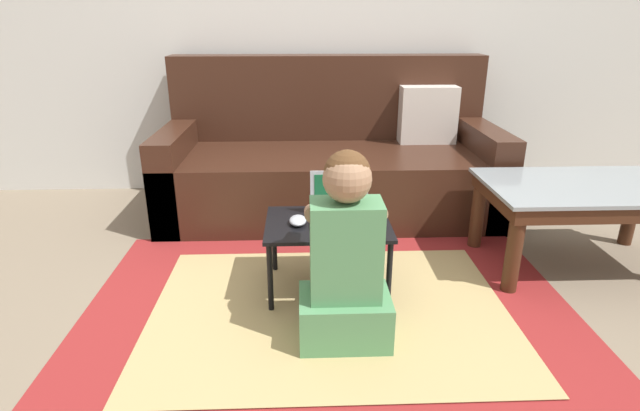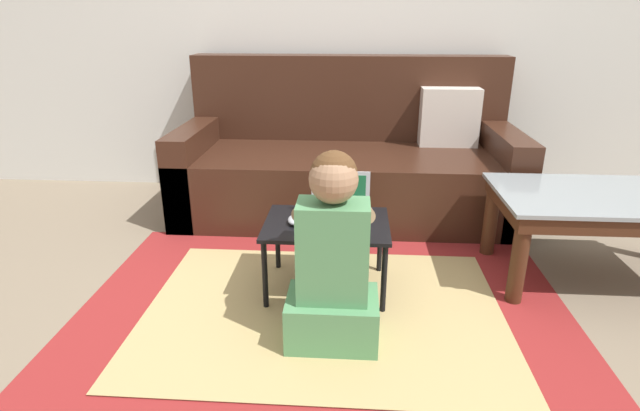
{
  "view_description": "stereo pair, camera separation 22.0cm",
  "coord_description": "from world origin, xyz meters",
  "px_view_note": "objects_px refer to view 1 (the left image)",
  "views": [
    {
      "loc": [
        -0.05,
        -1.81,
        1.17
      ],
      "look_at": [
        0.03,
        0.25,
        0.39
      ],
      "focal_mm": 28.0,
      "sensor_mm": 36.0,
      "label": 1
    },
    {
      "loc": [
        0.17,
        -1.8,
        1.17
      ],
      "look_at": [
        0.03,
        0.25,
        0.39
      ],
      "focal_mm": 28.0,
      "sensor_mm": 36.0,
      "label": 2
    }
  ],
  "objects_px": {
    "laptop": "(340,212)",
    "person_seated": "(345,261)",
    "coffee_table": "(585,198)",
    "laptop_desk": "(328,230)",
    "computer_mouse": "(298,220)",
    "couch": "(331,162)"
  },
  "relations": [
    {
      "from": "couch",
      "to": "computer_mouse",
      "type": "height_order",
      "value": "couch"
    },
    {
      "from": "laptop_desk",
      "to": "laptop",
      "type": "relative_size",
      "value": 2.09
    },
    {
      "from": "laptop",
      "to": "computer_mouse",
      "type": "bearing_deg",
      "value": -167.34
    },
    {
      "from": "coffee_table",
      "to": "laptop",
      "type": "distance_m",
      "value": 1.2
    },
    {
      "from": "laptop_desk",
      "to": "computer_mouse",
      "type": "relative_size",
      "value": 4.85
    },
    {
      "from": "laptop_desk",
      "to": "person_seated",
      "type": "bearing_deg",
      "value": -83.46
    },
    {
      "from": "laptop",
      "to": "computer_mouse",
      "type": "relative_size",
      "value": 2.32
    },
    {
      "from": "laptop_desk",
      "to": "computer_mouse",
      "type": "xyz_separation_m",
      "value": [
        -0.13,
        -0.01,
        0.05
      ]
    },
    {
      "from": "laptop",
      "to": "person_seated",
      "type": "distance_m",
      "value": 0.41
    },
    {
      "from": "laptop_desk",
      "to": "computer_mouse",
      "type": "bearing_deg",
      "value": -174.06
    },
    {
      "from": "coffee_table",
      "to": "person_seated",
      "type": "height_order",
      "value": "person_seated"
    },
    {
      "from": "coffee_table",
      "to": "person_seated",
      "type": "bearing_deg",
      "value": -154.51
    },
    {
      "from": "computer_mouse",
      "to": "person_seated",
      "type": "bearing_deg",
      "value": -64.75
    },
    {
      "from": "coffee_table",
      "to": "laptop_desk",
      "type": "distance_m",
      "value": 1.26
    },
    {
      "from": "computer_mouse",
      "to": "coffee_table",
      "type": "bearing_deg",
      "value": 8.35
    },
    {
      "from": "couch",
      "to": "coffee_table",
      "type": "relative_size",
      "value": 2.14
    },
    {
      "from": "coffee_table",
      "to": "laptop_desk",
      "type": "relative_size",
      "value": 1.75
    },
    {
      "from": "couch",
      "to": "person_seated",
      "type": "distance_m",
      "value": 1.43
    },
    {
      "from": "laptop_desk",
      "to": "person_seated",
      "type": "distance_m",
      "value": 0.39
    },
    {
      "from": "laptop_desk",
      "to": "person_seated",
      "type": "xyz_separation_m",
      "value": [
        0.04,
        -0.38,
        0.04
      ]
    },
    {
      "from": "laptop",
      "to": "person_seated",
      "type": "bearing_deg",
      "value": -91.69
    },
    {
      "from": "laptop_desk",
      "to": "computer_mouse",
      "type": "distance_m",
      "value": 0.14
    }
  ]
}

